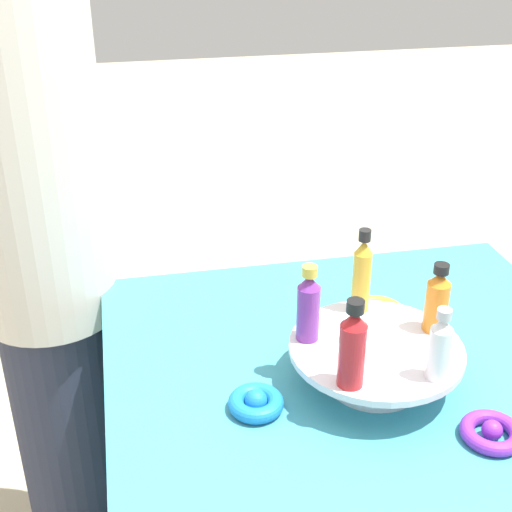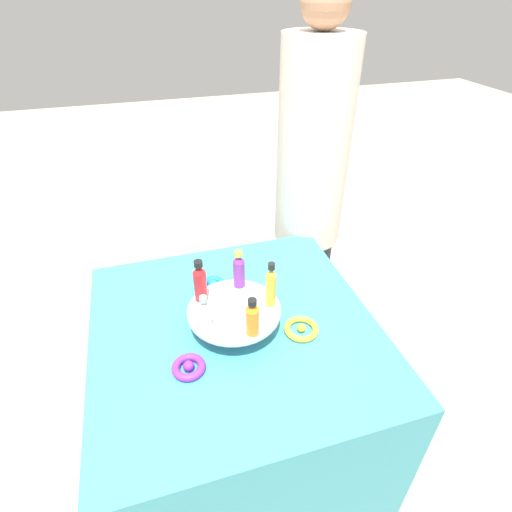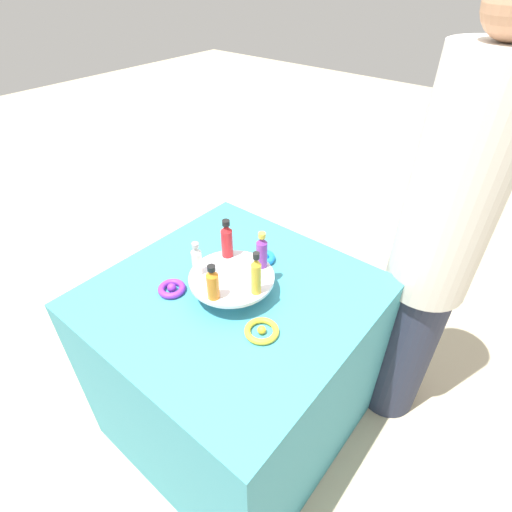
% 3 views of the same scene
% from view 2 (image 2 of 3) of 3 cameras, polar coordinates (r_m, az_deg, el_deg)
% --- Properties ---
extents(ground_plane, '(12.00, 12.00, 0.00)m').
position_cam_2_polar(ground_plane, '(1.88, -2.22, -26.92)').
color(ground_plane, tan).
extents(party_table, '(0.86, 0.86, 0.78)m').
position_cam_2_polar(party_table, '(1.54, -2.57, -20.19)').
color(party_table, teal).
rests_on(party_table, ground_plane).
extents(display_stand, '(0.28, 0.28, 0.07)m').
position_cam_2_polar(display_stand, '(1.21, -3.11, -8.34)').
color(display_stand, silver).
rests_on(display_stand, party_table).
extents(bottle_red, '(0.04, 0.04, 0.14)m').
position_cam_2_polar(bottle_red, '(1.19, -7.99, -3.72)').
color(bottle_red, '#B21E23').
rests_on(bottle_red, display_stand).
extents(bottle_clear, '(0.03, 0.03, 0.12)m').
position_cam_2_polar(bottle_clear, '(1.10, -7.32, -8.33)').
color(bottle_clear, silver).
rests_on(bottle_clear, display_stand).
extents(bottle_orange, '(0.04, 0.04, 0.12)m').
position_cam_2_polar(bottle_orange, '(1.08, -0.53, -8.86)').
color(bottle_orange, orange).
rests_on(bottle_orange, display_stand).
extents(bottle_gold, '(0.03, 0.03, 0.15)m').
position_cam_2_polar(bottle_gold, '(1.16, 2.14, -4.29)').
color(bottle_gold, gold).
rests_on(bottle_gold, display_stand).
extents(bottle_purple, '(0.04, 0.04, 0.13)m').
position_cam_2_polar(bottle_purple, '(1.24, -2.45, -2.03)').
color(bottle_purple, '#702D93').
rests_on(bottle_purple, display_stand).
extents(ribbon_bow_gold, '(0.10, 0.10, 0.03)m').
position_cam_2_polar(ribbon_bow_gold, '(1.23, 6.49, -10.31)').
color(ribbon_bow_gold, gold).
rests_on(ribbon_bow_gold, party_table).
extents(ribbon_bow_blue, '(0.09, 0.09, 0.04)m').
position_cam_2_polar(ribbon_bow_blue, '(1.38, -6.19, -4.10)').
color(ribbon_bow_blue, blue).
rests_on(ribbon_bow_blue, party_table).
extents(ribbon_bow_purple, '(0.09, 0.09, 0.03)m').
position_cam_2_polar(ribbon_bow_purple, '(1.14, -9.60, -15.37)').
color(ribbon_bow_purple, purple).
rests_on(ribbon_bow_purple, party_table).
extents(person_figure, '(0.28, 0.28, 1.67)m').
position_cam_2_polar(person_figure, '(1.74, 7.50, 7.03)').
color(person_figure, '#282D42').
rests_on(person_figure, ground_plane).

